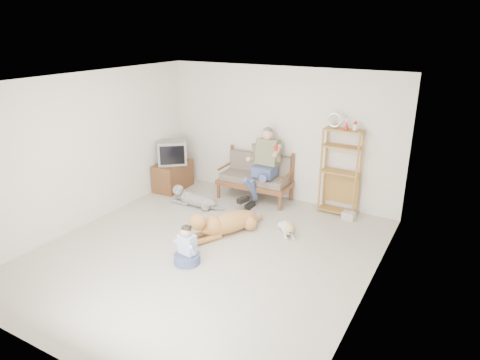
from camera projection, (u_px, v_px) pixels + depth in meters
The scene contains 17 objects.
floor at pixel (206, 252), 6.87m from camera, with size 5.50×5.50×0.00m, color beige.
ceiling at pixel (201, 81), 5.95m from camera, with size 5.50×5.50×0.00m, color silver.
wall_back at pixel (280, 134), 8.66m from camera, with size 5.00×5.00×0.00m, color beige.
wall_front at pixel (45, 253), 4.16m from camera, with size 5.00×5.00×0.00m, color beige.
wall_left at pixel (87, 150), 7.57m from camera, with size 5.50×5.50×0.00m, color beige.
wall_right at pixel (373, 206), 5.25m from camera, with size 5.50×5.50×0.00m, color beige.
loveseat at pixel (256, 176), 8.87m from camera, with size 1.52×0.75×0.95m.
man at pixel (261, 171), 8.49m from camera, with size 0.59×0.84×1.36m.
etagere at pixel (340, 171), 8.04m from camera, with size 0.73×0.32×1.95m.
book_stack at pixel (349, 216), 8.01m from camera, with size 0.23×0.17×0.15m, color beige.
tv_stand at pixel (173, 176), 9.45m from camera, with size 0.54×0.92×0.60m.
crt_tv at pixel (172, 152), 9.22m from camera, with size 0.77×0.76×0.50m.
wall_outlet at pixel (228, 173), 9.59m from camera, with size 0.12×0.02×0.08m, color white.
golden_retriever at pixel (223, 223), 7.41m from camera, with size 0.86×1.53×0.50m.
shaggy_dog at pixel (193, 198), 8.61m from camera, with size 1.26×0.31×0.37m.
terrier at pixel (287, 228), 7.43m from camera, with size 0.46×0.58×0.26m.
child at pixel (187, 249), 6.49m from camera, with size 0.41×0.41×0.64m.
Camera 1 is at (3.46, -5.00, 3.44)m, focal length 32.00 mm.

